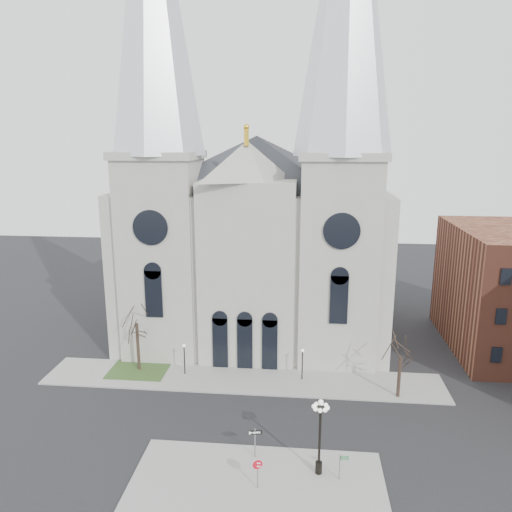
# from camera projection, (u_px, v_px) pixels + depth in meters

# --- Properties ---
(ground) EXTENTS (160.00, 160.00, 0.00)m
(ground) POSITION_uv_depth(u_px,v_px,m) (225.00, 445.00, 39.62)
(ground) COLOR black
(ground) RESTS_ON ground
(sidewalk_near) EXTENTS (18.00, 10.00, 0.14)m
(sidewalk_near) POSITION_uv_depth(u_px,v_px,m) (256.00, 490.00, 34.47)
(sidewalk_near) COLOR gray
(sidewalk_near) RESTS_ON ground
(sidewalk_far) EXTENTS (40.00, 6.00, 0.14)m
(sidewalk_far) POSITION_uv_depth(u_px,v_px,m) (242.00, 379.00, 50.24)
(sidewalk_far) COLOR gray
(sidewalk_far) RESTS_ON ground
(grass_patch) EXTENTS (6.00, 5.00, 0.18)m
(grass_patch) POSITION_uv_depth(u_px,v_px,m) (139.00, 370.00, 52.26)
(grass_patch) COLOR #29421C
(grass_patch) RESTS_ON ground
(cathedral) EXTENTS (33.00, 26.66, 54.00)m
(cathedral) POSITION_uv_depth(u_px,v_px,m) (254.00, 185.00, 57.41)
(cathedral) COLOR #A3A097
(cathedral) RESTS_ON ground
(tree_left) EXTENTS (3.20, 3.20, 7.50)m
(tree_left) POSITION_uv_depth(u_px,v_px,m) (136.00, 320.00, 50.98)
(tree_left) COLOR black
(tree_left) RESTS_ON ground
(tree_right) EXTENTS (3.20, 3.20, 6.00)m
(tree_right) POSITION_uv_depth(u_px,v_px,m) (401.00, 354.00, 45.84)
(tree_right) COLOR black
(tree_right) RESTS_ON ground
(ped_lamp_left) EXTENTS (0.32, 0.32, 3.26)m
(ped_lamp_left) POSITION_uv_depth(u_px,v_px,m) (184.00, 354.00, 50.78)
(ped_lamp_left) COLOR black
(ped_lamp_left) RESTS_ON sidewalk_far
(ped_lamp_right) EXTENTS (0.32, 0.32, 3.26)m
(ped_lamp_right) POSITION_uv_depth(u_px,v_px,m) (302.00, 359.00, 49.62)
(ped_lamp_right) COLOR black
(ped_lamp_right) RESTS_ON sidewalk_far
(stop_sign) EXTENTS (0.83, 0.09, 2.29)m
(stop_sign) POSITION_uv_depth(u_px,v_px,m) (258.00, 467.00, 34.24)
(stop_sign) COLOR slate
(stop_sign) RESTS_ON sidewalk_near
(globe_lamp) EXTENTS (1.39, 1.39, 5.88)m
(globe_lamp) POSITION_uv_depth(u_px,v_px,m) (320.00, 428.00, 35.30)
(globe_lamp) COLOR black
(globe_lamp) RESTS_ON sidewalk_near
(one_way_sign) EXTENTS (1.03, 0.24, 2.38)m
(one_way_sign) POSITION_uv_depth(u_px,v_px,m) (255.00, 438.00, 37.62)
(one_way_sign) COLOR slate
(one_way_sign) RESTS_ON sidewalk_near
(street_name_sign) EXTENTS (0.63, 0.08, 1.96)m
(street_name_sign) POSITION_uv_depth(u_px,v_px,m) (341.00, 465.00, 35.22)
(street_name_sign) COLOR slate
(street_name_sign) RESTS_ON sidewalk_near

